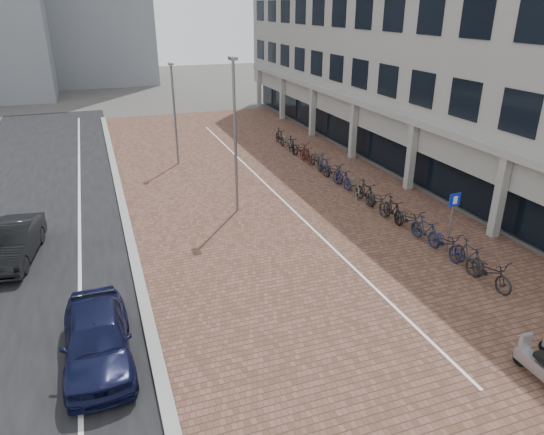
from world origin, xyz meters
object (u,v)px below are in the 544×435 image
(car_navy, at_px, (97,338))
(car_dark, at_px, (12,243))
(parking_sign, at_px, (452,213))
(scooter_front, at_px, (539,363))

(car_navy, xyz_separation_m, car_dark, (-2.73, 7.01, -0.03))
(car_navy, height_order, parking_sign, parking_sign)
(car_dark, bearing_deg, scooter_front, -32.94)
(car_dark, relative_size, parking_sign, 1.79)
(car_dark, xyz_separation_m, parking_sign, (15.41, -4.86, 0.88))
(parking_sign, bearing_deg, car_dark, 158.27)
(car_navy, distance_m, scooter_front, 11.17)
(car_dark, xyz_separation_m, scooter_front, (12.98, -11.46, -0.18))
(car_dark, bearing_deg, car_navy, -60.22)
(car_dark, height_order, parking_sign, parking_sign)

